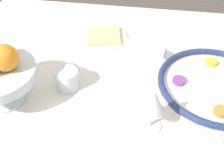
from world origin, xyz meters
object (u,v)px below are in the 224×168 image
at_px(wine_glass, 153,102).
at_px(orange_fruit, 5,58).
at_px(napkin_roll, 145,48).
at_px(seder_plate, 215,85).
at_px(bread_plate, 104,37).
at_px(cup_near, 67,79).

relative_size(wine_glass, orange_fruit, 1.83).
bearing_deg(napkin_roll, seder_plate, 146.13).
bearing_deg(bread_plate, seder_plate, 150.36).
relative_size(seder_plate, orange_fruit, 4.88).
xyz_separation_m(bread_plate, napkin_roll, (-0.16, 0.07, 0.01)).
bearing_deg(cup_near, napkin_roll, -136.81).
distance_m(seder_plate, cup_near, 0.46).
height_order(seder_plate, napkin_roll, napkin_roll).
bearing_deg(bread_plate, napkin_roll, 156.86).
xyz_separation_m(seder_plate, bread_plate, (0.39, -0.22, -0.01)).
relative_size(seder_plate, napkin_roll, 2.35).
bearing_deg(bread_plate, orange_fruit, 60.60).
distance_m(wine_glass, napkin_roll, 0.34).
xyz_separation_m(orange_fruit, bread_plate, (-0.20, -0.36, -0.14)).
bearing_deg(bread_plate, cup_near, 77.09).
height_order(wine_glass, cup_near, wine_glass).
bearing_deg(seder_plate, orange_fruit, 12.59).
distance_m(bread_plate, napkin_roll, 0.18).
xyz_separation_m(wine_glass, orange_fruit, (0.40, -0.05, 0.06)).
bearing_deg(seder_plate, wine_glass, 42.83).
distance_m(wine_glass, cup_near, 0.29).
height_order(wine_glass, orange_fruit, orange_fruit).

